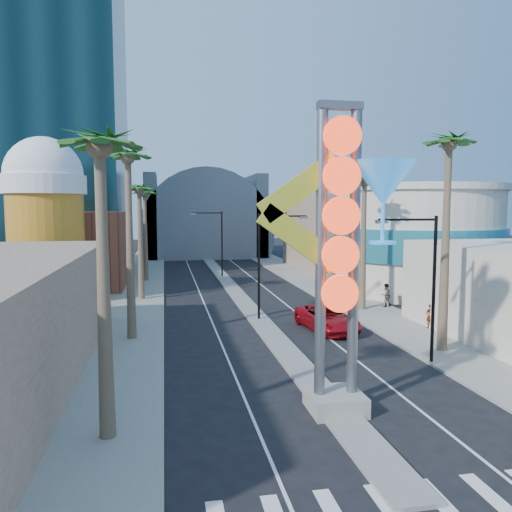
# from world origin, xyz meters

# --- Properties ---
(ground) EXTENTS (240.00, 240.00, 0.00)m
(ground) POSITION_xyz_m (0.00, 0.00, 0.00)
(ground) COLOR black
(ground) RESTS_ON ground
(sidewalk_west) EXTENTS (5.00, 100.00, 0.15)m
(sidewalk_west) POSITION_xyz_m (-9.50, 35.00, 0.07)
(sidewalk_west) COLOR gray
(sidewalk_west) RESTS_ON ground
(sidewalk_east) EXTENTS (5.00, 100.00, 0.15)m
(sidewalk_east) POSITION_xyz_m (9.50, 35.00, 0.07)
(sidewalk_east) COLOR gray
(sidewalk_east) RESTS_ON ground
(median) EXTENTS (1.60, 84.00, 0.15)m
(median) POSITION_xyz_m (0.00, 38.00, 0.07)
(median) COLOR gray
(median) RESTS_ON ground
(hotel_tower) EXTENTS (20.00, 20.00, 50.00)m
(hotel_tower) POSITION_xyz_m (-22.00, 52.00, 25.00)
(hotel_tower) COLOR black
(hotel_tower) RESTS_ON ground
(brick_filler_west) EXTENTS (10.00, 10.00, 8.00)m
(brick_filler_west) POSITION_xyz_m (-16.00, 38.00, 4.00)
(brick_filler_west) COLOR brown
(brick_filler_west) RESTS_ON ground
(filler_east) EXTENTS (10.00, 20.00, 10.00)m
(filler_east) POSITION_xyz_m (16.00, 48.00, 5.00)
(filler_east) COLOR #8B6D5A
(filler_east) RESTS_ON ground
(beer_mug) EXTENTS (7.00, 7.00, 14.50)m
(beer_mug) POSITION_xyz_m (-17.00, 30.00, 7.84)
(beer_mug) COLOR #BE6819
(beer_mug) RESTS_ON ground
(turquoise_building) EXTENTS (16.60, 16.60, 10.60)m
(turquoise_building) POSITION_xyz_m (18.00, 30.00, 5.25)
(turquoise_building) COLOR beige
(turquoise_building) RESTS_ON ground
(canopy) EXTENTS (22.00, 16.00, 22.00)m
(canopy) POSITION_xyz_m (0.00, 72.00, 4.31)
(canopy) COLOR slate
(canopy) RESTS_ON ground
(neon_sign) EXTENTS (6.53, 2.60, 12.55)m
(neon_sign) POSITION_xyz_m (0.82, 2.96, 7.31)
(neon_sign) COLOR gray
(neon_sign) RESTS_ON ground
(streetlight_0) EXTENTS (3.79, 0.25, 8.00)m
(streetlight_0) POSITION_xyz_m (0.55, 20.00, 4.88)
(streetlight_0) COLOR black
(streetlight_0) RESTS_ON ground
(streetlight_1) EXTENTS (3.79, 0.25, 8.00)m
(streetlight_1) POSITION_xyz_m (-0.55, 44.00, 4.88)
(streetlight_1) COLOR black
(streetlight_1) RESTS_ON ground
(streetlight_2) EXTENTS (3.45, 0.25, 8.00)m
(streetlight_2) POSITION_xyz_m (6.72, 8.00, 4.83)
(streetlight_2) COLOR black
(streetlight_2) RESTS_ON ground
(palm_0) EXTENTS (2.40, 2.40, 11.70)m
(palm_0) POSITION_xyz_m (-9.00, 2.00, 9.93)
(palm_0) COLOR brown
(palm_0) RESTS_ON ground
(palm_1) EXTENTS (2.40, 2.40, 12.70)m
(palm_1) POSITION_xyz_m (-9.00, 16.00, 10.82)
(palm_1) COLOR brown
(palm_1) RESTS_ON ground
(palm_2) EXTENTS (2.40, 2.40, 11.20)m
(palm_2) POSITION_xyz_m (-9.00, 30.00, 9.48)
(palm_2) COLOR brown
(palm_2) RESTS_ON ground
(palm_3) EXTENTS (2.40, 2.40, 11.20)m
(palm_3) POSITION_xyz_m (-9.00, 42.00, 9.48)
(palm_3) COLOR brown
(palm_3) RESTS_ON ground
(palm_5) EXTENTS (2.40, 2.40, 13.20)m
(palm_5) POSITION_xyz_m (9.00, 10.00, 11.27)
(palm_5) COLOR brown
(palm_5) RESTS_ON ground
(palm_6) EXTENTS (2.40, 2.40, 11.70)m
(palm_6) POSITION_xyz_m (9.00, 22.00, 9.93)
(palm_6) COLOR brown
(palm_6) RESTS_ON ground
(palm_7) EXTENTS (2.40, 2.40, 12.70)m
(palm_7) POSITION_xyz_m (9.00, 34.00, 10.82)
(palm_7) COLOR brown
(palm_7) RESTS_ON ground
(red_pickup) EXTENTS (3.48, 6.37, 1.69)m
(red_pickup) POSITION_xyz_m (4.06, 16.16, 0.85)
(red_pickup) COLOR #A60C15
(red_pickup) RESTS_ON ground
(pedestrian_a) EXTENTS (0.65, 0.46, 1.68)m
(pedestrian_a) POSITION_xyz_m (11.05, 14.97, 0.99)
(pedestrian_a) COLOR gray
(pedestrian_a) RESTS_ON sidewalk_east
(pedestrian_b) EXTENTS (1.09, 0.93, 1.94)m
(pedestrian_b) POSITION_xyz_m (11.33, 22.57, 1.12)
(pedestrian_b) COLOR gray
(pedestrian_b) RESTS_ON sidewalk_east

